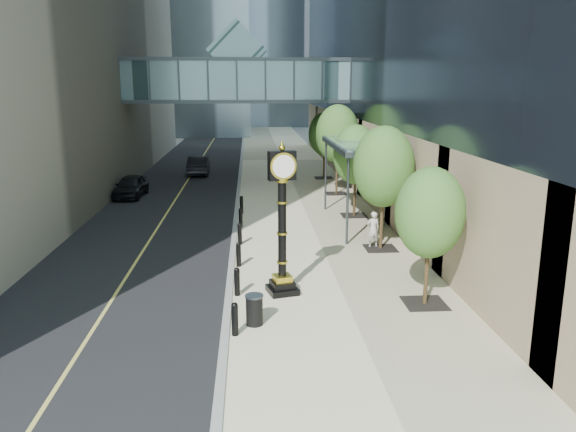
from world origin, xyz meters
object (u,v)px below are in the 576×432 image
object	(u,v)px
street_clock	(282,231)
car_far	(199,165)
trash_bin	(254,311)
pedestrian	(373,229)
car_near	(131,186)

from	to	relation	value
street_clock	car_far	bearing A→B (deg)	86.32
trash_bin	pedestrian	bearing A→B (deg)	56.15
car_far	trash_bin	bearing A→B (deg)	96.74
car_near	car_far	size ratio (longest dim) A/B	0.91
pedestrian	car_near	distance (m)	18.40
trash_bin	car_near	distance (m)	22.25
street_clock	car_far	xyz separation A→B (m)	(-5.25, 27.46, -1.54)
street_clock	car_far	size ratio (longest dim) A/B	1.13
street_clock	trash_bin	world-z (taller)	street_clock
street_clock	car_far	world-z (taller)	street_clock
street_clock	car_near	world-z (taller)	street_clock
car_near	street_clock	bearing A→B (deg)	-60.95
street_clock	trash_bin	xyz separation A→B (m)	(-1.01, -2.63, -1.82)
pedestrian	car_far	world-z (taller)	pedestrian
street_clock	car_near	distance (m)	20.30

